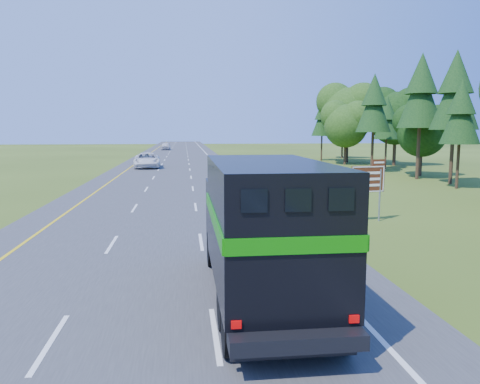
{
  "coord_description": "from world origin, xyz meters",
  "views": [
    {
      "loc": [
        1.18,
        -8.24,
        4.72
      ],
      "look_at": [
        3.75,
        13.22,
        1.82
      ],
      "focal_mm": 35.0,
      "sensor_mm": 36.0,
      "label": 1
    }
  ],
  "objects_px": {
    "horse_truck": "(263,227)",
    "white_suv": "(147,160)",
    "far_car": "(166,146)",
    "exit_sign": "(369,182)"
  },
  "relations": [
    {
      "from": "horse_truck",
      "to": "white_suv",
      "type": "distance_m",
      "value": 46.89
    },
    {
      "from": "horse_truck",
      "to": "far_car",
      "type": "distance_m",
      "value": 98.51
    },
    {
      "from": "horse_truck",
      "to": "exit_sign",
      "type": "height_order",
      "value": "horse_truck"
    },
    {
      "from": "horse_truck",
      "to": "far_car",
      "type": "xyz_separation_m",
      "value": [
        -6.28,
        98.3,
        -1.21
      ]
    },
    {
      "from": "horse_truck",
      "to": "exit_sign",
      "type": "xyz_separation_m",
      "value": [
        7.24,
        10.54,
        -0.03
      ]
    },
    {
      "from": "white_suv",
      "to": "far_car",
      "type": "distance_m",
      "value": 51.9
    },
    {
      "from": "far_car",
      "to": "exit_sign",
      "type": "bearing_deg",
      "value": -81.39
    },
    {
      "from": "exit_sign",
      "to": "far_car",
      "type": "bearing_deg",
      "value": 89.42
    },
    {
      "from": "exit_sign",
      "to": "white_suv",
      "type": "bearing_deg",
      "value": 101.84
    },
    {
      "from": "horse_truck",
      "to": "exit_sign",
      "type": "distance_m",
      "value": 12.79
    }
  ]
}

